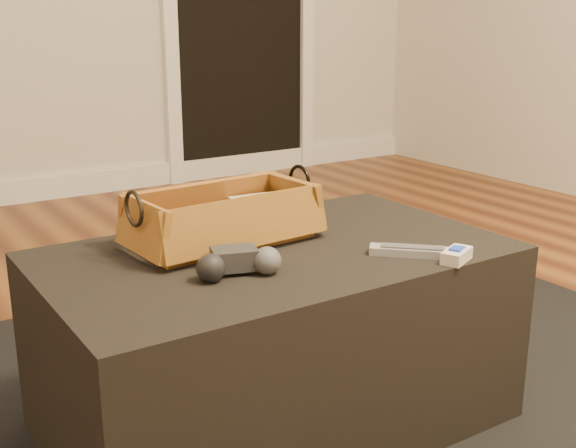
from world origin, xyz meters
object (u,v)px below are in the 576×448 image
game_controller (237,262)px  silver_remote (412,251)px  tv_remote (220,234)px  cream_gadget (457,255)px  wicker_basket (224,221)px  ottoman (276,338)px

game_controller → silver_remote: size_ratio=1.13×
tv_remote → silver_remote: (0.31, -0.28, -0.02)m
tv_remote → cream_gadget: tv_remote is taller
game_controller → silver_remote: bearing=-14.3°
wicker_basket → game_controller: (-0.08, -0.21, -0.02)m
wicker_basket → cream_gadget: wicker_basket is taller
tv_remote → cream_gadget: 0.51m
game_controller → silver_remote: (0.37, -0.09, -0.02)m
ottoman → tv_remote: tv_remote is taller
silver_remote → cream_gadget: cream_gadget is taller
ottoman → tv_remote: bearing=134.4°
cream_gadget → ottoman: bearing=135.2°
wicker_basket → cream_gadget: (0.34, -0.38, -0.04)m
wicker_basket → game_controller: size_ratio=2.51×
ottoman → game_controller: size_ratio=5.60×
ottoman → game_controller: game_controller is taller
tv_remote → wicker_basket: bearing=30.9°
game_controller → tv_remote: bearing=72.3°
cream_gadget → tv_remote: bearing=135.0°
ottoman → tv_remote: 0.27m
tv_remote → wicker_basket: size_ratio=0.51×
wicker_basket → silver_remote: 0.42m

